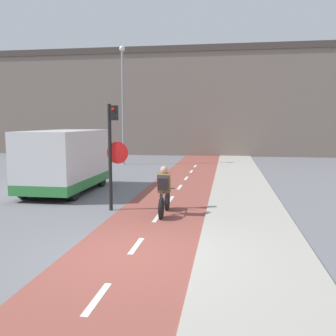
{
  "coord_description": "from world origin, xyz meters",
  "views": [
    {
      "loc": [
        1.93,
        -7.21,
        2.72
      ],
      "look_at": [
        0.0,
        4.92,
        1.2
      ],
      "focal_mm": 40.0,
      "sensor_mm": 36.0,
      "label": 1
    }
  ],
  "objects": [
    {
      "name": "cyclist_near",
      "position": [
        0.13,
        3.35,
        0.7
      ],
      "size": [
        0.46,
        1.68,
        1.45
      ],
      "color": "black",
      "rests_on": "ground_plane"
    },
    {
      "name": "building_row_background",
      "position": [
        0.0,
        25.26,
        4.35
      ],
      "size": [
        60.0,
        5.2,
        8.68
      ],
      "color": "slate",
      "rests_on": "ground_plane"
    },
    {
      "name": "van",
      "position": [
        -4.26,
        6.36,
        1.18
      ],
      "size": [
        2.1,
        4.48,
        2.39
      ],
      "color": "silver",
      "rests_on": "ground_plane"
    },
    {
      "name": "bike_lane",
      "position": [
        0.0,
        0.01,
        0.01
      ],
      "size": [
        2.68,
        60.0,
        0.02
      ],
      "color": "brown",
      "rests_on": "ground_plane"
    },
    {
      "name": "street_lamp_far",
      "position": [
        -4.65,
        15.99,
        4.48
      ],
      "size": [
        0.36,
        0.36,
        7.41
      ],
      "color": "gray",
      "rests_on": "ground_plane"
    },
    {
      "name": "traffic_light_pole",
      "position": [
        -1.51,
        3.71,
        2.01
      ],
      "size": [
        0.67,
        0.25,
        3.25
      ],
      "color": "black",
      "rests_on": "ground_plane"
    },
    {
      "name": "sidewalk_strip",
      "position": [
        2.54,
        0.0,
        0.03
      ],
      "size": [
        2.4,
        60.0,
        0.05
      ],
      "color": "#A8A399",
      "rests_on": "ground_plane"
    },
    {
      "name": "ground_plane",
      "position": [
        0.0,
        0.0,
        0.0
      ],
      "size": [
        120.0,
        120.0,
        0.0
      ],
      "primitive_type": "plane",
      "color": "slate"
    }
  ]
}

